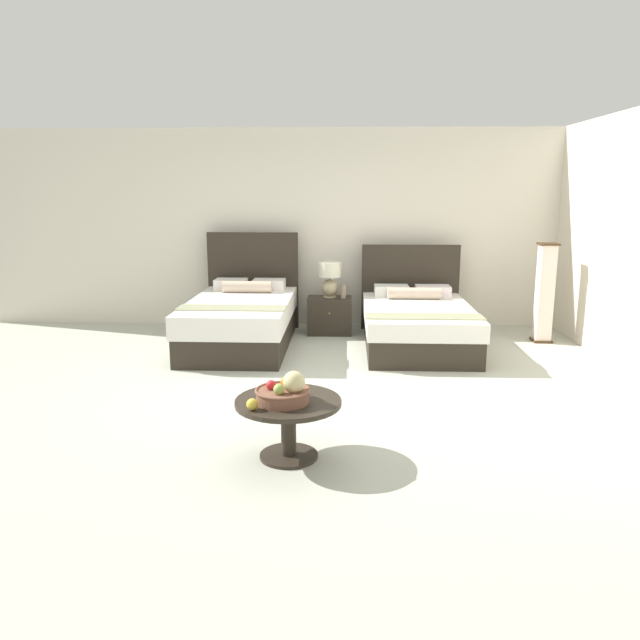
# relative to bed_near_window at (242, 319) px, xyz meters

# --- Properties ---
(ground_plane) EXTENTS (10.02, 9.56, 0.02)m
(ground_plane) POSITION_rel_bed_near_window_xyz_m (1.09, -1.71, -0.34)
(ground_plane) COLOR #B2B5A4
(wall_back) EXTENTS (10.02, 0.12, 2.74)m
(wall_back) POSITION_rel_bed_near_window_xyz_m (1.09, 1.27, 1.04)
(wall_back) COLOR silver
(wall_back) RESTS_ON ground
(bed_near_window) EXTENTS (1.27, 2.20, 1.33)m
(bed_near_window) POSITION_rel_bed_near_window_xyz_m (0.00, 0.00, 0.00)
(bed_near_window) COLOR #2B251C
(bed_near_window) RESTS_ON ground
(bed_near_corner) EXTENTS (1.34, 2.10, 1.17)m
(bed_near_corner) POSITION_rel_bed_near_window_xyz_m (2.17, 0.00, -0.03)
(bed_near_corner) COLOR #2B251C
(bed_near_corner) RESTS_ON ground
(nightstand) EXTENTS (0.59, 0.45, 0.49)m
(nightstand) POSITION_rel_bed_near_window_xyz_m (1.09, 0.66, -0.09)
(nightstand) COLOR #2B251C
(nightstand) RESTS_ON ground
(table_lamp) EXTENTS (0.30, 0.30, 0.48)m
(table_lamp) POSITION_rel_bed_near_window_xyz_m (1.09, 0.68, 0.44)
(table_lamp) COLOR tan
(table_lamp) RESTS_ON nightstand
(vase) EXTENTS (0.07, 0.07, 0.18)m
(vase) POSITION_rel_bed_near_window_xyz_m (1.27, 0.62, 0.25)
(vase) COLOR gray
(vase) RESTS_ON nightstand
(coffee_table) EXTENTS (0.77, 0.77, 0.44)m
(coffee_table) POSITION_rel_bed_near_window_xyz_m (0.85, -3.26, -0.00)
(coffee_table) COLOR #2B251C
(coffee_table) RESTS_ON ground
(fruit_bowl) EXTENTS (0.39, 0.39, 0.23)m
(fruit_bowl) POSITION_rel_bed_near_window_xyz_m (0.83, -3.32, 0.19)
(fruit_bowl) COLOR brown
(fruit_bowl) RESTS_ON coffee_table
(loose_apple) EXTENTS (0.08, 0.08, 0.08)m
(loose_apple) POSITION_rel_bed_near_window_xyz_m (0.63, -3.48, 0.15)
(loose_apple) COLOR gold
(loose_apple) RESTS_ON coffee_table
(floor_lamp_corner) EXTENTS (0.23, 0.23, 1.26)m
(floor_lamp_corner) POSITION_rel_bed_near_window_xyz_m (3.81, 0.29, 0.30)
(floor_lamp_corner) COLOR #432D19
(floor_lamp_corner) RESTS_ON ground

